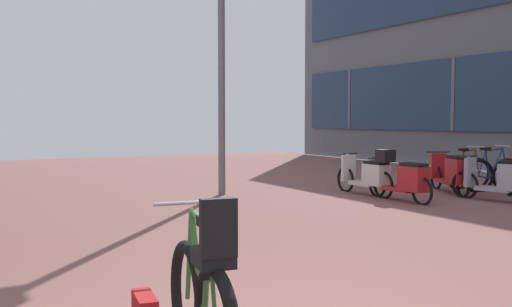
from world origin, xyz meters
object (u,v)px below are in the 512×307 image
Objects in this scene: bicycle_rack_04 at (493,175)px; bicycle_rack_05 at (469,173)px; bicycle_foreground at (197,307)px; scooter_near at (370,174)px; scooter_mid at (405,180)px; scooter_extra at (453,173)px; scooter_far at (505,177)px; lamp_post at (221,28)px.

bicycle_rack_04 reaches higher than bicycle_rack_05.
scooter_near is (6.18, 5.76, 0.04)m from bicycle_foreground.
bicycle_rack_04 is 0.77× the size of scooter_mid.
bicycle_rack_05 reaches higher than scooter_extra.
lamp_post is at bearing 139.01° from scooter_far.
scooter_far is (1.55, -1.92, 0.03)m from scooter_near.
bicycle_foreground is 7.87m from scooter_mid.
scooter_far is at bearing -95.45° from scooter_extra.
bicycle_rack_04 is at bearing 4.37° from scooter_mid.
bicycle_foreground reaches higher than scooter_mid.
scooter_near is 4.13m from lamp_post.
bicycle_foreground is 0.81× the size of scooter_extra.
bicycle_rack_05 reaches higher than scooter_mid.
scooter_far is (-1.15, -1.19, 0.11)m from bicycle_rack_04.
lamp_post is (3.69, 7.35, 2.92)m from bicycle_foreground.
scooter_far is 0.29× the size of lamp_post.
scooter_near is at bearing 42.99° from bicycle_foreground.
scooter_near is at bearing -32.55° from lamp_post.
bicycle_rack_05 is at bearing 17.87° from scooter_mid.
scooter_extra is at bearing 33.41° from bicycle_foreground.
scooter_mid is at bearing -87.94° from scooter_near.
lamp_post is (-5.23, 1.65, 2.99)m from bicycle_rack_05.
bicycle_rack_04 is 2.67m from scooter_mid.
bicycle_foreground is at bearing -137.01° from scooter_near.
scooter_extra is 0.29× the size of lamp_post.
scooter_far is (7.73, 3.85, 0.06)m from bicycle_foreground.
bicycle_rack_05 is at bearing 86.38° from bicycle_rack_04.
bicycle_rack_04 is 0.79× the size of scooter_extra.
bicycle_rack_04 is at bearing -24.10° from lamp_post.
scooter_mid is (-2.66, -0.20, 0.04)m from bicycle_rack_04.
scooter_far is 6.06m from lamp_post.
bicycle_rack_04 is 2.80m from scooter_near.
bicycle_rack_05 is 2.84m from scooter_mid.
bicycle_rack_05 is 6.24m from lamp_post.
scooter_far reaches higher than scooter_extra.
lamp_post is (-2.52, 2.52, 2.93)m from scooter_mid.
scooter_near is at bearing 160.84° from scooter_extra.
bicycle_foreground is 0.78× the size of scooter_mid.
lamp_post is at bearing 63.34° from bicycle_foreground.
scooter_near reaches higher than scooter_mid.
bicycle_rack_04 is at bearing -8.31° from scooter_extra.
bicycle_rack_05 is at bearing 32.58° from bicycle_foreground.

